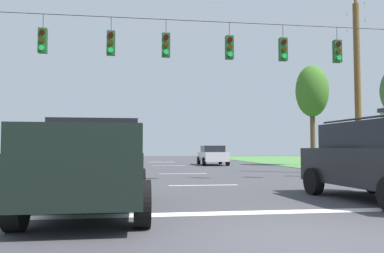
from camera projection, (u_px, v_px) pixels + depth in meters
name	position (u px, v px, depth m)	size (l,w,h in m)	color
ground_plane	(298.00, 238.00, 5.78)	(120.00, 120.00, 0.00)	#3D3D42
stop_bar_stripe	(253.00, 213.00, 8.05)	(15.41, 0.45, 0.01)	white
lane_dash_0	(204.00, 185.00, 13.98)	(0.15, 2.50, 0.01)	white
lane_dash_1	(183.00, 174.00, 20.30)	(0.15, 2.50, 0.01)	white
lane_dash_2	(169.00, 166.00, 29.66)	(0.15, 2.50, 0.01)	white
lane_dash_3	(163.00, 162.00, 36.25)	(0.15, 2.50, 0.01)	white
lane_dash_4	(161.00, 161.00, 38.90)	(0.15, 2.50, 0.01)	white
overhead_signal_span	(197.00, 80.00, 15.64)	(18.05, 0.31, 7.04)	brown
pickup_truck	(94.00, 165.00, 8.32)	(2.30, 5.41, 1.95)	black
suv_black	(382.00, 159.00, 9.77)	(2.44, 4.91, 2.05)	black
distant_car_crossing_white	(25.00, 156.00, 25.43)	(4.34, 2.10, 1.52)	silver
distant_car_far_parked	(213.00, 155.00, 30.79)	(2.07, 4.32, 1.52)	silver
utility_pole_mid_right	(357.00, 83.00, 20.41)	(0.32, 1.80, 9.57)	brown
tree_roadside_far_right	(312.00, 92.00, 30.00)	(2.47, 2.47, 7.70)	brown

